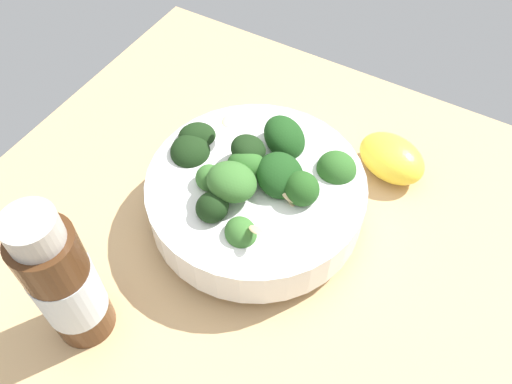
{
  "coord_description": "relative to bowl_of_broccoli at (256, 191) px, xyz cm",
  "views": [
    {
      "loc": [
        -12.05,
        20.75,
        43.79
      ],
      "look_at": [
        3.28,
        -5.67,
        4.0
      ],
      "focal_mm": 37.16,
      "sensor_mm": 36.0,
      "label": 1
    }
  ],
  "objects": [
    {
      "name": "ground_plane",
      "position": [
        -3.35,
        5.78,
        -5.96
      ],
      "size": [
        63.06,
        63.06,
        3.92
      ],
      "primitive_type": "cube",
      "color": "tan"
    },
    {
      "name": "bowl_of_broccoli",
      "position": [
        0.0,
        0.0,
        0.0
      ],
      "size": [
        20.66,
        20.61,
        9.98
      ],
      "color": "white",
      "rests_on": "ground_plane"
    },
    {
      "name": "lemon_wedge",
      "position": [
        -9.36,
        -12.2,
        -1.97
      ],
      "size": [
        8.68,
        7.33,
        4.05
      ],
      "primitive_type": "ellipsoid",
      "rotation": [
        0.0,
        0.0,
        2.84
      ],
      "color": "yellow",
      "rests_on": "ground_plane"
    },
    {
      "name": "bottle_tall",
      "position": [
        7.05,
        17.31,
        3.09
      ],
      "size": [
        5.04,
        5.04,
        15.76
      ],
      "color": "#472814",
      "rests_on": "ground_plane"
    }
  ]
}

